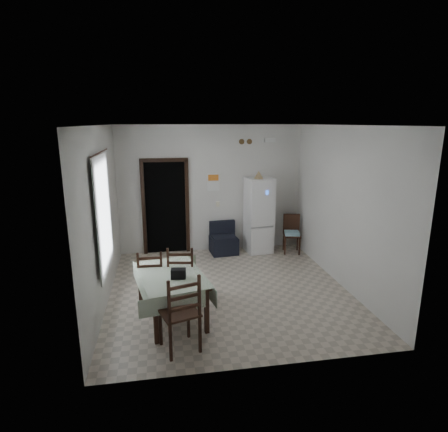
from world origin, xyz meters
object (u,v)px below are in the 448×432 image
object	(u,v)px
dining_chair_far_right	(182,274)
dining_chair_near_head	(179,311)
navy_seat	(224,238)
dining_chair_far_left	(151,277)
corner_chair	(292,234)
dining_table	(172,296)
fridge	(259,215)

from	to	relation	value
dining_chair_far_right	dining_chair_near_head	size ratio (longest dim) A/B	0.94
navy_seat	dining_chair_near_head	bearing A→B (deg)	-113.44
navy_seat	dining_chair_far_right	world-z (taller)	dining_chair_far_right
dining_chair_far_left	dining_chair_far_right	distance (m)	0.50
corner_chair	dining_chair_far_left	bearing A→B (deg)	-134.02
dining_table	dining_chair_near_head	xyz separation A→B (m)	(0.08, -0.84, 0.19)
navy_seat	corner_chair	xyz separation A→B (m)	(1.55, -0.22, 0.08)
navy_seat	dining_chair_near_head	xyz separation A→B (m)	(-1.21, -3.62, 0.19)
fridge	dining_chair_near_head	distance (m)	4.16
corner_chair	dining_chair_near_head	xyz separation A→B (m)	(-2.76, -3.39, 0.11)
corner_chair	dining_chair_far_right	size ratio (longest dim) A/B	0.85
dining_chair_far_left	dining_chair_far_right	bearing A→B (deg)	175.70
dining_table	navy_seat	bearing A→B (deg)	53.76
dining_table	dining_chair_near_head	world-z (taller)	dining_chair_near_head
fridge	dining_chair_near_head	size ratio (longest dim) A/B	1.58
fridge	dining_chair_far_left	size ratio (longest dim) A/B	1.78
fridge	navy_seat	bearing A→B (deg)	172.36
dining_chair_far_left	dining_chair_near_head	world-z (taller)	dining_chair_near_head
fridge	dining_table	size ratio (longest dim) A/B	1.24
dining_table	dining_chair_near_head	distance (m)	0.86
corner_chair	dining_chair_far_left	size ratio (longest dim) A/B	0.91
dining_chair_near_head	fridge	bearing A→B (deg)	-136.80
fridge	dining_chair_near_head	xyz separation A→B (m)	(-2.02, -3.62, -0.32)
navy_seat	corner_chair	distance (m)	1.57
navy_seat	fridge	bearing A→B (deg)	-5.00
dining_table	dining_chair_far_left	xyz separation A→B (m)	(-0.31, 0.51, 0.12)
fridge	dining_table	xyz separation A→B (m)	(-2.10, -2.78, -0.50)
dining_chair_near_head	navy_seat	bearing A→B (deg)	-126.00
corner_chair	dining_table	size ratio (longest dim) A/B	0.63
dining_chair_far_right	navy_seat	bearing A→B (deg)	-106.20
navy_seat	dining_chair_far_left	bearing A→B (deg)	-130.18
fridge	corner_chair	xyz separation A→B (m)	(0.74, -0.22, -0.43)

